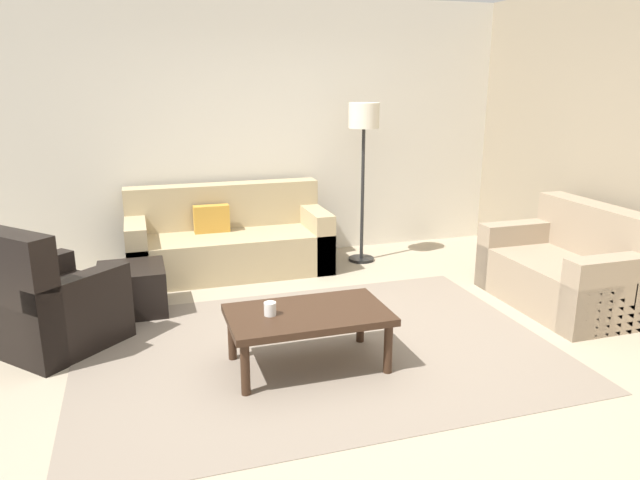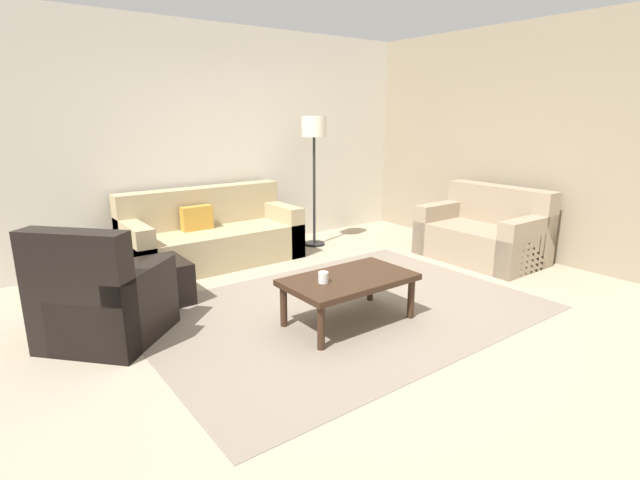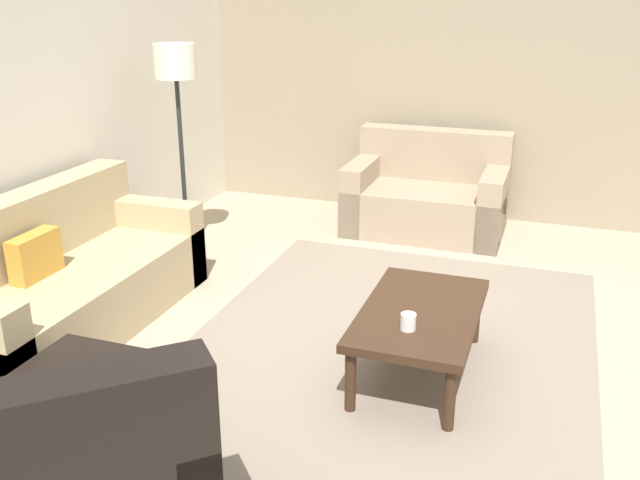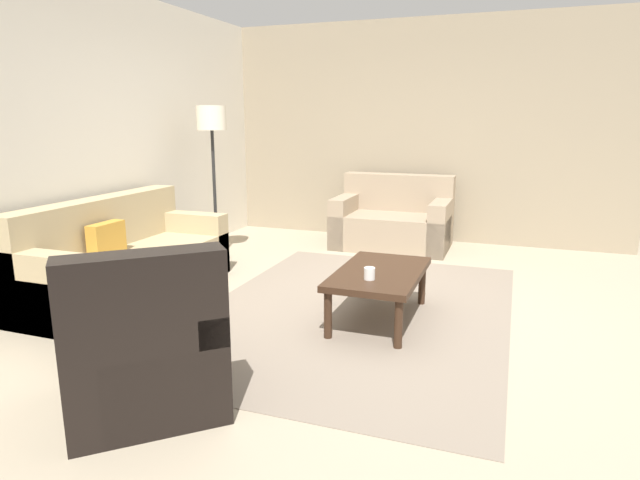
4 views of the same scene
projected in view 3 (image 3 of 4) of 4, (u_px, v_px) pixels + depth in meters
ground_plane at (384, 355)px, 4.23m from camera, size 8.00×8.00×0.00m
rear_partition at (7, 103)px, 4.55m from camera, size 6.00×0.12×2.80m
stone_feature_panel at (470, 69)px, 6.40m from camera, size 0.12×5.20×2.80m
area_rug at (384, 355)px, 4.23m from camera, size 3.47×2.46×0.01m
couch_main at (58, 285)px, 4.50m from camera, size 2.03×0.87×0.88m
couch_loveseat at (428, 197)px, 6.36m from camera, size 0.90×1.39×0.88m
ottoman at (83, 404)px, 3.39m from camera, size 0.56×0.56×0.40m
coffee_table at (420, 317)px, 3.92m from camera, size 1.10×0.64×0.41m
cup at (408, 322)px, 3.66m from camera, size 0.08×0.08×0.09m
lamp_standing at (177, 84)px, 5.36m from camera, size 0.32×0.32×1.71m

